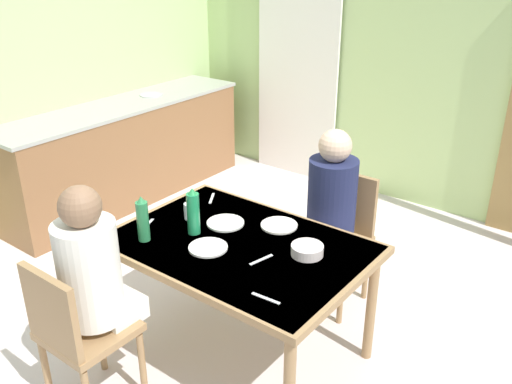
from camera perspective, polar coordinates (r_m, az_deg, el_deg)
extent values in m
plane|color=silver|center=(3.72, -3.39, -12.34)|extent=(6.24, 6.24, 0.00)
cube|color=#B3D086|center=(5.11, 14.51, 13.94)|extent=(4.65, 0.10, 2.72)
cube|color=#B1CD89|center=(5.14, -18.89, 13.48)|extent=(0.10, 3.60, 2.72)
cube|color=white|center=(5.52, 4.25, 13.07)|extent=(0.90, 0.03, 2.28)
cube|color=brown|center=(5.27, -13.19, 3.92)|extent=(0.60, 2.41, 0.87)
cube|color=#9E9E99|center=(5.13, -13.67, 8.63)|extent=(0.61, 2.46, 0.03)
cylinder|color=#B7B7BC|center=(5.35, -10.70, 9.76)|extent=(0.21, 0.21, 0.01)
cube|color=#98734B|center=(3.03, -1.73, -5.60)|extent=(1.37, 0.96, 0.04)
cube|color=#DB9F92|center=(3.02, -1.74, -5.28)|extent=(1.32, 0.92, 0.00)
cylinder|color=#98734B|center=(3.37, -14.48, -10.38)|extent=(0.06, 0.06, 0.69)
cylinder|color=#98734B|center=(3.83, -5.01, -5.07)|extent=(0.06, 0.06, 0.69)
cylinder|color=#98734B|center=(3.25, 11.71, -11.50)|extent=(0.06, 0.06, 0.69)
cube|color=#98734B|center=(2.97, -16.72, -13.49)|extent=(0.40, 0.40, 0.04)
cube|color=#98734B|center=(2.77, -20.25, -11.67)|extent=(0.38, 0.04, 0.42)
cylinder|color=#98734B|center=(3.30, -15.63, -14.32)|extent=(0.04, 0.04, 0.41)
cylinder|color=#98734B|center=(3.09, -11.56, -16.98)|extent=(0.04, 0.04, 0.41)
cylinder|color=#98734B|center=(3.17, -20.64, -17.04)|extent=(0.04, 0.04, 0.41)
cube|color=#98734B|center=(3.63, 7.90, -5.10)|extent=(0.40, 0.40, 0.04)
cube|color=#98734B|center=(3.67, 9.49, -1.12)|extent=(0.38, 0.04, 0.42)
cylinder|color=#98734B|center=(3.56, 8.67, -10.41)|extent=(0.04, 0.04, 0.41)
cylinder|color=#98734B|center=(3.70, 4.04, -8.68)|extent=(0.04, 0.04, 0.41)
cylinder|color=#98734B|center=(3.82, 11.20, -8.01)|extent=(0.04, 0.04, 0.41)
cylinder|color=#98734B|center=(3.95, 6.79, -6.49)|extent=(0.04, 0.04, 0.41)
cube|color=white|center=(3.01, -14.40, -11.23)|extent=(0.30, 0.22, 0.12)
cylinder|color=silver|center=(2.81, -16.69, -7.87)|extent=(0.30, 0.30, 0.52)
sphere|color=#846047|center=(2.65, -17.59, -1.43)|extent=(0.20, 0.20, 0.20)
cube|color=#27293D|center=(3.48, 6.62, -5.29)|extent=(0.30, 0.22, 0.12)
cylinder|color=#1E2347|center=(3.44, 7.78, -0.79)|extent=(0.30, 0.30, 0.52)
sphere|color=beige|center=(3.31, 8.12, 4.70)|extent=(0.20, 0.20, 0.20)
cylinder|color=#1D834C|center=(3.08, -6.44, -2.22)|extent=(0.07, 0.07, 0.24)
cone|color=#238644|center=(3.02, -6.56, 0.10)|extent=(0.05, 0.05, 0.03)
cylinder|color=#297A47|center=(3.06, -11.51, -2.96)|extent=(0.07, 0.07, 0.23)
cone|color=#2E7F48|center=(3.00, -11.72, -0.74)|extent=(0.05, 0.05, 0.03)
cylinder|color=silver|center=(2.91, 5.27, -5.94)|extent=(0.17, 0.17, 0.05)
cylinder|color=white|center=(2.97, -4.93, -5.69)|extent=(0.21, 0.21, 0.01)
cylinder|color=white|center=(3.19, 2.38, -3.43)|extent=(0.21, 0.21, 0.01)
cylinder|color=white|center=(3.21, -3.15, -3.18)|extent=(0.22, 0.22, 0.01)
cylinder|color=silver|center=(3.27, -6.87, -1.97)|extent=(0.06, 0.06, 0.10)
cube|color=silver|center=(2.58, 1.01, -10.84)|extent=(0.15, 0.03, 0.00)
cube|color=silver|center=(3.26, -11.09, -3.31)|extent=(0.07, 0.15, 0.00)
cube|color=silver|center=(2.87, 0.53, -6.95)|extent=(0.05, 0.15, 0.00)
cube|color=silver|center=(3.53, -4.56, -0.65)|extent=(0.09, 0.13, 0.00)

